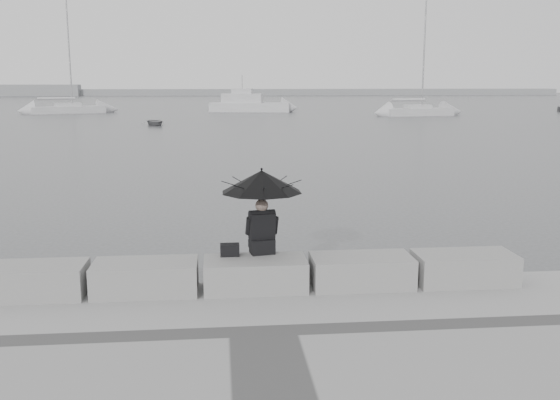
{
  "coord_description": "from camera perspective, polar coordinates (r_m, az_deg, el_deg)",
  "views": [
    {
      "loc": [
        -0.53,
        -9.84,
        3.75
      ],
      "look_at": [
        0.73,
        3.0,
        1.27
      ],
      "focal_mm": 40.0,
      "sensor_mm": 36.0,
      "label": 1
    }
  ],
  "objects": [
    {
      "name": "dinghy",
      "position": [
        54.65,
        -11.38,
        6.98
      ],
      "size": [
        3.23,
        2.08,
        0.51
      ],
      "primitive_type": "imported",
      "rotation": [
        0.0,
        0.0,
        0.29
      ],
      "color": "gray",
      "rests_on": "ground"
    },
    {
      "name": "seated_person",
      "position": [
        9.92,
        -1.68,
        0.91
      ],
      "size": [
        1.31,
        1.31,
        1.39
      ],
      "rotation": [
        0.0,
        0.0,
        0.18
      ],
      "color": "black",
      "rests_on": "stone_block_centre"
    },
    {
      "name": "distant_landmass",
      "position": [
        164.56,
        -8.35,
        9.75
      ],
      "size": [
        180.0,
        8.0,
        2.8
      ],
      "color": "gray",
      "rests_on": "ground"
    },
    {
      "name": "stone_block_far_left",
      "position": [
        10.27,
        -21.72,
        -6.9
      ],
      "size": [
        1.6,
        0.8,
        0.5
      ],
      "primitive_type": "cube",
      "color": "gray",
      "rests_on": "promenade"
    },
    {
      "name": "motor_cruiser",
      "position": [
        77.08,
        -2.74,
        8.72
      ],
      "size": [
        10.09,
        4.7,
        4.5
      ],
      "rotation": [
        0.0,
        0.0,
        -0.2
      ],
      "color": "silver",
      "rests_on": "ground"
    },
    {
      "name": "bag",
      "position": [
        9.98,
        -4.61,
        -4.57
      ],
      "size": [
        0.3,
        0.17,
        0.19
      ],
      "primitive_type": "cube",
      "color": "black",
      "rests_on": "stone_block_centre"
    },
    {
      "name": "stone_block_centre",
      "position": [
        9.87,
        -2.28,
        -6.82
      ],
      "size": [
        1.6,
        0.8,
        0.5
      ],
      "primitive_type": "cube",
      "color": "gray",
      "rests_on": "promenade"
    },
    {
      "name": "stone_block_right",
      "position": [
        10.11,
        7.45,
        -6.48
      ],
      "size": [
        1.6,
        0.8,
        0.5
      ],
      "primitive_type": "cube",
      "color": "gray",
      "rests_on": "promenade"
    },
    {
      "name": "ground",
      "position": [
        10.55,
        -2.39,
        -9.96
      ],
      "size": [
        360.0,
        360.0,
        0.0
      ],
      "primitive_type": "plane",
      "color": "#3F4143",
      "rests_on": "ground"
    },
    {
      "name": "sailboat_right",
      "position": [
        70.02,
        12.48,
        7.97
      ],
      "size": [
        7.9,
        3.68,
        12.9
      ],
      "rotation": [
        0.0,
        0.0,
        0.17
      ],
      "color": "silver",
      "rests_on": "ground"
    },
    {
      "name": "stone_block_left",
      "position": [
        9.93,
        -12.19,
        -6.96
      ],
      "size": [
        1.6,
        0.8,
        0.5
      ],
      "primitive_type": "cube",
      "color": "gray",
      "rests_on": "promenade"
    },
    {
      "name": "sailboat_left",
      "position": [
        77.57,
        -18.8,
        7.9
      ],
      "size": [
        8.55,
        5.17,
        12.9
      ],
      "rotation": [
        0.0,
        0.0,
        0.36
      ],
      "color": "silver",
      "rests_on": "ground"
    },
    {
      "name": "stone_block_far_right",
      "position": [
        10.61,
        16.48,
        -6.0
      ],
      "size": [
        1.6,
        0.8,
        0.5
      ],
      "primitive_type": "cube",
      "color": "gray",
      "rests_on": "promenade"
    }
  ]
}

